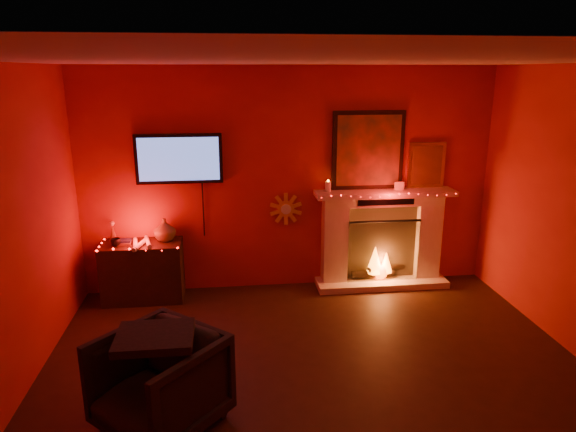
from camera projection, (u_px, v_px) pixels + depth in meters
name	position (u px, v px, depth m)	size (l,w,h in m)	color
room	(331.00, 249.00, 3.83)	(5.00, 5.00, 5.00)	black
fireplace	(381.00, 229.00, 6.41)	(1.72, 0.40, 2.18)	beige
tv	(179.00, 159.00, 5.94)	(1.00, 0.07, 1.24)	black
sunburst_clock	(286.00, 209.00, 6.28)	(0.40, 0.03, 0.40)	orange
console_table	(144.00, 268.00, 6.05)	(0.92, 0.54, 0.97)	black
armchair	(159.00, 382.00, 3.85)	(0.80, 0.83, 0.75)	black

